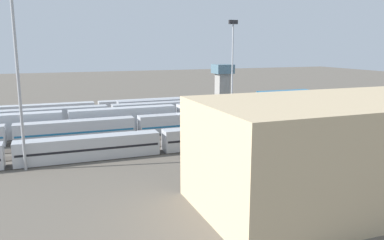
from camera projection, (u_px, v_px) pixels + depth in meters
ground_plane at (182, 126)px, 90.17m from camera, size 400.00×400.00×0.00m
track_bed_0 at (158, 112)px, 108.53m from camera, size 140.00×2.80×0.12m
track_bed_1 at (163, 115)px, 103.94m from camera, size 140.00×2.80×0.12m
track_bed_2 at (169, 118)px, 99.35m from camera, size 140.00×2.80×0.12m
track_bed_3 at (175, 122)px, 94.75m from camera, size 140.00×2.80×0.12m
track_bed_4 at (182, 126)px, 90.16m from camera, size 140.00×2.80×0.12m
track_bed_5 at (189, 130)px, 85.57m from camera, size 140.00×2.80×0.12m
track_bed_6 at (198, 135)px, 80.98m from camera, size 140.00×2.80×0.12m
track_bed_7 at (207, 140)px, 76.39m from camera, size 140.00×2.80×0.12m
track_bed_8 at (217, 147)px, 71.79m from camera, size 140.00×2.80×0.12m
train_on_track_4 at (123, 119)px, 84.96m from camera, size 71.40×3.00×5.00m
train_on_track_3 at (161, 113)px, 93.00m from camera, size 119.80×3.00×5.00m
train_on_track_0 at (134, 107)px, 105.72m from camera, size 114.80×3.06×4.40m
train_on_track_8 at (223, 136)px, 71.84m from camera, size 119.80×3.06×3.80m
train_on_track_2 at (207, 106)px, 102.53m from camera, size 47.20×3.00×5.00m
train_on_track_5 at (126, 126)px, 80.31m from camera, size 90.60×3.06×4.40m
light_mast_0 at (233, 52)px, 115.73m from camera, size 2.80×0.70×25.84m
light_mast_1 at (16, 54)px, 55.22m from camera, size 2.80×0.70×27.15m
control_tower at (223, 80)px, 129.14m from camera, size 6.00×6.00×12.31m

